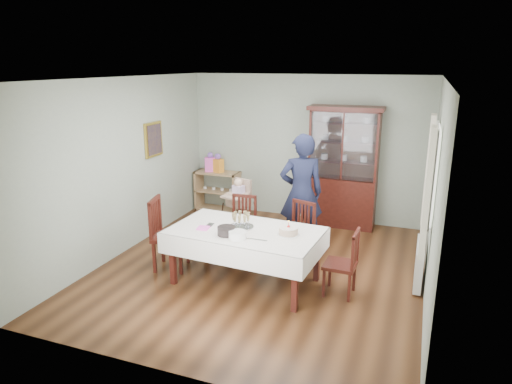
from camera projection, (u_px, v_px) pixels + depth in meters
The scene contains 25 objects.
floor at pixel (261, 268), 6.67m from camera, with size 5.00×5.00×0.00m, color #593319.
room_shell at pixel (273, 147), 6.68m from camera, with size 5.00×5.00×5.00m.
dining_table at pixel (245, 256), 6.16m from camera, with size 2.08×1.29×0.76m.
china_cabinet at pixel (343, 166), 8.15m from camera, with size 1.30×0.48×2.18m.
sideboard at pixel (218, 191), 9.20m from camera, with size 0.90×0.38×0.80m.
picture_frame at pixel (153, 139), 7.68m from camera, with size 0.04×0.48×0.58m, color gold.
window at pixel (434, 173), 5.77m from camera, with size 0.04×1.02×1.22m, color white.
curtain_left at pixel (428, 193), 5.26m from camera, with size 0.07×0.30×1.55m, color silver.
curtain_right at pixel (428, 170), 6.38m from camera, with size 0.07×0.30×1.55m, color silver.
radiator at pixel (419, 263), 6.14m from camera, with size 0.10×0.80×0.55m, color white.
chair_far_left at pixel (242, 237), 7.13m from camera, with size 0.44×0.44×0.91m.
chair_far_right at pixel (297, 245), 6.80m from camera, with size 0.52×0.52×0.92m.
chair_end_left at pixel (170, 248), 6.62m from camera, with size 0.57×0.57×1.05m.
chair_end_right at pixel (341, 275), 5.87m from camera, with size 0.41×0.41×0.88m.
woman at pixel (301, 193), 7.11m from camera, with size 0.68×0.45×1.88m, color black.
high_chair at pixel (239, 214), 7.83m from camera, with size 0.57×0.57×1.02m.
champagne_tray at pixel (241, 223), 6.12m from camera, with size 0.34×0.34×0.21m.
birthday_cake at pixel (288, 231), 5.86m from camera, with size 0.29×0.29×0.20m.
plate_stack_dark at pixel (226, 231), 5.86m from camera, with size 0.23×0.23×0.11m, color black.
plate_stack_white at pixel (238, 235), 5.74m from camera, with size 0.23×0.23×0.10m, color white.
napkin_stack at pixel (203, 228), 6.09m from camera, with size 0.15×0.15×0.02m, color #FF5DD3.
cutlery at pixel (208, 225), 6.24m from camera, with size 0.11×0.15×0.01m, color silver, non-canonical shape.
cake_knife at pixel (256, 239), 5.71m from camera, with size 0.29×0.03×0.01m, color silver.
gift_bag_pink at pixel (210, 163), 9.08m from camera, with size 0.24×0.20×0.39m.
gift_bag_orange at pixel (218, 164), 9.02m from camera, with size 0.24×0.20×0.37m.
Camera 1 is at (2.06, -5.75, 2.91)m, focal length 32.00 mm.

